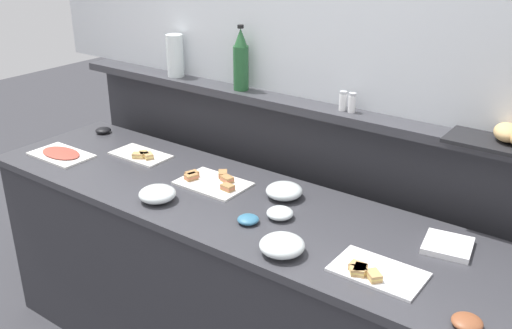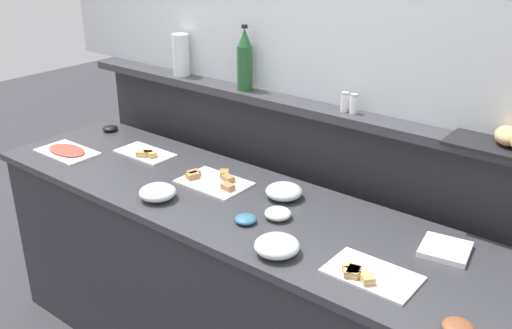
# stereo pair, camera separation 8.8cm
# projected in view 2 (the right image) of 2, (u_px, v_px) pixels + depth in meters

# --- Properties ---
(ground_plane) EXTENTS (12.00, 12.00, 0.00)m
(ground_plane) POSITION_uv_depth(u_px,v_px,m) (301.00, 307.00, 3.30)
(ground_plane) COLOR #38383D
(buffet_counter) EXTENTS (2.56, 0.70, 0.93)m
(buffet_counter) POSITION_uv_depth(u_px,v_px,m) (232.00, 288.00, 2.69)
(buffet_counter) COLOR #2D2D33
(buffet_counter) RESTS_ON ground_plane
(back_ledge_unit) EXTENTS (2.70, 0.22, 1.27)m
(back_ledge_unit) POSITION_uv_depth(u_px,v_px,m) (297.00, 208.00, 2.98)
(back_ledge_unit) COLOR #2D2D33
(back_ledge_unit) RESTS_ON ground_plane
(sandwich_platter_rear) EXTENTS (0.32, 0.22, 0.04)m
(sandwich_platter_rear) POSITION_uv_depth(u_px,v_px,m) (214.00, 181.00, 2.64)
(sandwich_platter_rear) COLOR white
(sandwich_platter_rear) RESTS_ON buffet_counter
(sandwich_platter_side) EXTENTS (0.31, 0.17, 0.04)m
(sandwich_platter_side) POSITION_uv_depth(u_px,v_px,m) (146.00, 153.00, 2.96)
(sandwich_platter_side) COLOR white
(sandwich_platter_side) RESTS_ON buffet_counter
(sandwich_platter_front) EXTENTS (0.31, 0.19, 0.04)m
(sandwich_platter_front) POSITION_uv_depth(u_px,v_px,m) (368.00, 274.00, 1.96)
(sandwich_platter_front) COLOR white
(sandwich_platter_front) RESTS_ON buffet_counter
(cold_cuts_platter) EXTENTS (0.32, 0.20, 0.02)m
(cold_cuts_platter) POSITION_uv_depth(u_px,v_px,m) (67.00, 151.00, 2.98)
(cold_cuts_platter) COLOR white
(cold_cuts_platter) RESTS_ON buffet_counter
(glass_bowl_large) EXTENTS (0.11, 0.11, 0.04)m
(glass_bowl_large) POSITION_uv_depth(u_px,v_px,m) (278.00, 214.00, 2.33)
(glass_bowl_large) COLOR silver
(glass_bowl_large) RESTS_ON buffet_counter
(glass_bowl_medium) EXTENTS (0.16, 0.16, 0.06)m
(glass_bowl_medium) POSITION_uv_depth(u_px,v_px,m) (158.00, 193.00, 2.49)
(glass_bowl_medium) COLOR silver
(glass_bowl_medium) RESTS_ON buffet_counter
(glass_bowl_small) EXTENTS (0.17, 0.17, 0.07)m
(glass_bowl_small) POSITION_uv_depth(u_px,v_px,m) (277.00, 246.00, 2.08)
(glass_bowl_small) COLOR silver
(glass_bowl_small) RESTS_ON buffet_counter
(glass_bowl_extra) EXTENTS (0.16, 0.16, 0.06)m
(glass_bowl_extra) POSITION_uv_depth(u_px,v_px,m) (284.00, 192.00, 2.50)
(glass_bowl_extra) COLOR silver
(glass_bowl_extra) RESTS_ON buffet_counter
(condiment_bowl_cream) EXTENTS (0.09, 0.09, 0.03)m
(condiment_bowl_cream) POSITION_uv_depth(u_px,v_px,m) (246.00, 219.00, 2.30)
(condiment_bowl_cream) COLOR teal
(condiment_bowl_cream) RESTS_ON buffet_counter
(condiment_bowl_red) EXTENTS (0.09, 0.09, 0.03)m
(condiment_bowl_red) POSITION_uv_depth(u_px,v_px,m) (110.00, 128.00, 3.29)
(condiment_bowl_red) COLOR black
(condiment_bowl_red) RESTS_ON buffet_counter
(condiment_bowl_dark) EXTENTS (0.09, 0.09, 0.03)m
(condiment_bowl_dark) POSITION_uv_depth(u_px,v_px,m) (458.00, 327.00, 1.69)
(condiment_bowl_dark) COLOR brown
(condiment_bowl_dark) RESTS_ON buffet_counter
(napkin_stack) EXTENTS (0.20, 0.20, 0.02)m
(napkin_stack) POSITION_uv_depth(u_px,v_px,m) (445.00, 249.00, 2.10)
(napkin_stack) COLOR white
(napkin_stack) RESTS_ON buffet_counter
(wine_bottle_green) EXTENTS (0.08, 0.08, 0.32)m
(wine_bottle_green) POSITION_uv_depth(u_px,v_px,m) (245.00, 61.00, 2.79)
(wine_bottle_green) COLOR #23562D
(wine_bottle_green) RESTS_ON back_ledge_unit
(salt_shaker) EXTENTS (0.03, 0.03, 0.09)m
(salt_shaker) POSITION_uv_depth(u_px,v_px,m) (345.00, 102.00, 2.51)
(salt_shaker) COLOR white
(salt_shaker) RESTS_ON back_ledge_unit
(pepper_shaker) EXTENTS (0.03, 0.03, 0.09)m
(pepper_shaker) POSITION_uv_depth(u_px,v_px,m) (354.00, 104.00, 2.49)
(pepper_shaker) COLOR white
(pepper_shaker) RESTS_ON back_ledge_unit
(water_carafe) EXTENTS (0.09, 0.09, 0.22)m
(water_carafe) POSITION_uv_depth(u_px,v_px,m) (181.00, 55.00, 3.06)
(water_carafe) COLOR silver
(water_carafe) RESTS_ON back_ledge_unit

